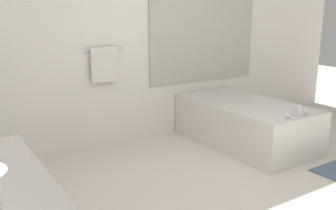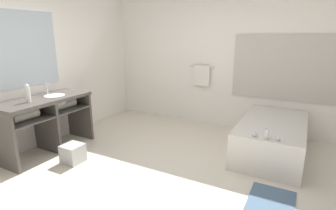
{
  "view_description": "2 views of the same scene",
  "coord_description": "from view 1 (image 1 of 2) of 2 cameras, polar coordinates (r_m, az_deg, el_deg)",
  "views": [
    {
      "loc": [
        -1.99,
        -1.8,
        1.56
      ],
      "look_at": [
        -0.35,
        0.74,
        0.81
      ],
      "focal_mm": 40.0,
      "sensor_mm": 36.0,
      "label": 1
    },
    {
      "loc": [
        1.52,
        -2.63,
        1.77
      ],
      "look_at": [
        -0.29,
        0.74,
        0.72
      ],
      "focal_mm": 28.0,
      "sensor_mm": 36.0,
      "label": 2
    }
  ],
  "objects": [
    {
      "name": "wall_back_with_blinds",
      "position": [
        4.51,
        -6.22,
        11.15
      ],
      "size": [
        7.4,
        0.13,
        2.7
      ],
      "color": "white",
      "rests_on": "ground_plane"
    },
    {
      "name": "bathtub",
      "position": [
        4.64,
        11.68,
        -2.36
      ],
      "size": [
        0.9,
        1.68,
        0.63
      ],
      "color": "silver",
      "rests_on": "ground_plane"
    }
  ]
}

